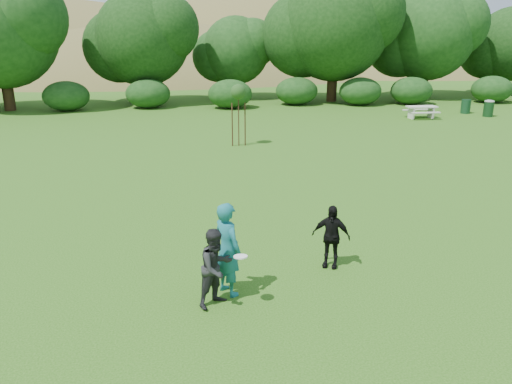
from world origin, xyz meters
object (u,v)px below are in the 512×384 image
(picnic_table, at_px, (421,110))
(trash_can_lidded, at_px, (489,108))
(trash_can_near, at_px, (466,106))
(player_black, at_px, (331,236))
(player_grey, at_px, (216,268))
(sapling, at_px, (238,94))
(player_teal, at_px, (227,249))

(picnic_table, height_order, trash_can_lidded, trash_can_lidded)
(trash_can_near, bearing_deg, player_black, -127.62)
(player_grey, distance_m, picnic_table, 24.63)
(sapling, bearing_deg, picnic_table, 25.81)
(trash_can_lidded, bearing_deg, player_black, -130.90)
(trash_can_near, relative_size, picnic_table, 0.50)
(picnic_table, bearing_deg, player_teal, -125.82)
(player_teal, relative_size, sapling, 0.68)
(player_teal, distance_m, player_black, 2.57)
(player_teal, height_order, sapling, sapling)
(player_teal, bearing_deg, sapling, -40.38)
(player_grey, distance_m, trash_can_near, 28.10)
(player_grey, xyz_separation_m, trash_can_lidded, (18.90, 19.97, -0.25))
(player_teal, distance_m, player_grey, 0.53)
(player_grey, distance_m, sapling, 14.41)
(player_grey, relative_size, sapling, 0.55)
(picnic_table, distance_m, trash_can_lidded, 4.51)
(trash_can_near, bearing_deg, picnic_table, -159.79)
(trash_can_near, distance_m, picnic_table, 4.07)
(player_grey, bearing_deg, trash_can_lidded, 10.17)
(player_teal, height_order, trash_can_lidded, player_teal)
(trash_can_near, relative_size, sapling, 0.32)
(player_grey, distance_m, trash_can_lidded, 27.49)
(player_grey, relative_size, trash_can_lidded, 1.50)
(player_teal, bearing_deg, player_black, -102.95)
(player_teal, relative_size, player_grey, 1.23)
(player_black, height_order, picnic_table, player_black)
(player_teal, height_order, player_black, player_teal)
(player_black, distance_m, picnic_table, 22.09)
(player_black, relative_size, trash_can_near, 1.63)
(player_black, bearing_deg, trash_can_near, 79.58)
(trash_can_near, xyz_separation_m, sapling, (-15.93, -7.26, 1.97))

